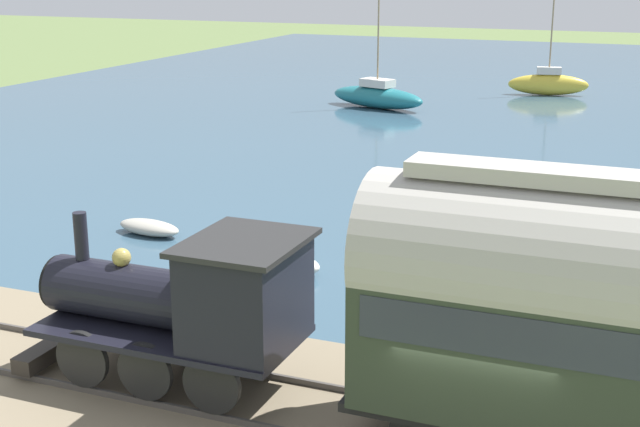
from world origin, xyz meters
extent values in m
cube|color=#38566B|center=(43.53, 0.00, 0.00)|extent=(80.00, 80.00, 0.01)
cube|color=#4C4742|center=(1.16, 0.00, 0.46)|extent=(0.07, 54.88, 0.12)
cylinder|color=black|center=(-0.65, 4.61, 1.08)|extent=(0.12, 1.11, 1.11)
cylinder|color=black|center=(1.16, 4.61, 1.08)|extent=(0.12, 1.11, 1.11)
cylinder|color=black|center=(-0.65, 5.98, 1.08)|extent=(0.12, 1.11, 1.11)
cylinder|color=black|center=(1.16, 5.98, 1.08)|extent=(0.12, 1.11, 1.11)
cylinder|color=black|center=(-0.65, 7.34, 1.08)|extent=(0.12, 1.11, 1.11)
cylinder|color=black|center=(1.16, 7.34, 1.08)|extent=(0.12, 1.11, 1.11)
cube|color=black|center=(0.26, 5.98, 1.53)|extent=(2.31, 4.96, 0.12)
cylinder|color=black|center=(0.26, 6.97, 2.14)|extent=(1.11, 2.98, 1.11)
cylinder|color=black|center=(0.26, 8.50, 2.14)|extent=(1.06, 0.08, 1.06)
cylinder|color=black|center=(0.26, 7.86, 3.16)|extent=(0.26, 0.26, 0.93)
sphere|color=tan|center=(0.26, 6.97, 2.84)|extent=(0.36, 0.36, 0.36)
cube|color=black|center=(0.26, 4.36, 2.49)|extent=(2.21, 1.74, 1.81)
cube|color=#282828|center=(0.26, 4.36, 3.45)|extent=(2.41, 1.98, 0.10)
cube|color=#2D2823|center=(0.26, 8.71, 0.70)|extent=(2.11, 0.44, 0.32)
cylinder|color=black|center=(1.16, -0.03, 0.90)|extent=(0.12, 0.76, 0.76)
cylinder|color=black|center=(1.16, 0.98, 0.90)|extent=(0.12, 0.76, 0.76)
cube|color=black|center=(0.26, -1.83, 1.21)|extent=(2.18, 8.02, 0.16)
cube|color=#2D3828|center=(0.26, -1.83, 2.51)|extent=(2.42, 7.70, 2.44)
cube|color=#2D333D|center=(0.26, -1.83, 2.94)|extent=(2.45, 7.22, 0.68)
cylinder|color=#B2ADA3|center=(0.26, -1.83, 3.73)|extent=(2.54, 7.70, 2.54)
cube|color=#B2ADA3|center=(0.26, -1.83, 5.12)|extent=(0.85, 6.42, 0.24)
ellipsoid|color=#1E707A|center=(35.63, 13.72, 0.62)|extent=(3.66, 6.46, 1.22)
cylinder|color=#9E8460|center=(35.63, 13.72, 4.76)|extent=(0.10, 0.10, 7.06)
cube|color=silver|center=(35.63, 13.72, 1.46)|extent=(1.61, 2.11, 0.45)
ellipsoid|color=gold|center=(44.50, 5.32, 0.67)|extent=(2.02, 5.07, 1.32)
cylinder|color=#9E8460|center=(44.50, 5.32, 4.58)|extent=(0.10, 0.10, 6.51)
cube|color=silver|center=(44.50, 5.32, 1.55)|extent=(0.92, 1.58, 0.45)
ellipsoid|color=#B7B2A3|center=(9.47, 12.40, 0.24)|extent=(1.20, 2.32, 0.46)
ellipsoid|color=beige|center=(5.24, 0.72, 0.21)|extent=(1.76, 2.04, 0.41)
ellipsoid|color=beige|center=(8.01, 6.89, 0.26)|extent=(1.35, 1.97, 0.51)
ellipsoid|color=beige|center=(9.78, 1.20, 0.19)|extent=(2.23, 2.42, 0.36)
camera|label=1|loc=(-13.05, -2.46, 8.22)|focal=50.00mm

